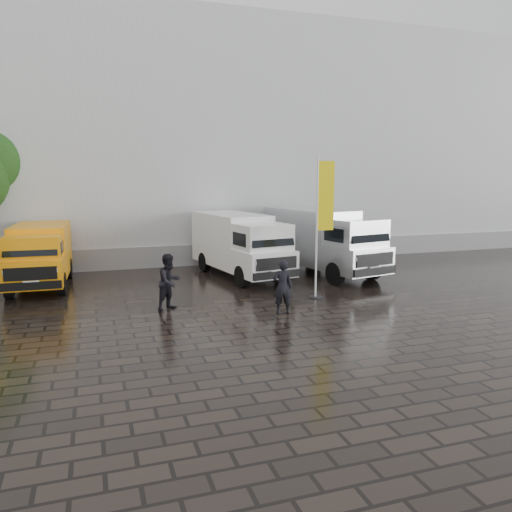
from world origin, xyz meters
The scene contains 10 objects.
ground centered at (0.00, 0.00, 0.00)m, with size 120.00×120.00×0.00m, color black.
exhibition_hall centered at (2.00, 16.00, 6.00)m, with size 44.00×16.00×12.00m, color silver.
hall_plinth centered at (2.00, 7.95, 0.50)m, with size 44.00×0.15×1.00m, color gray.
van_yellow centered at (-8.52, 5.14, 1.18)m, with size 1.97×5.12×2.36m, color #FD990D, non-canonical shape.
van_white centered at (-0.62, 4.70, 1.32)m, with size 2.03×6.08×2.63m, color white, non-canonical shape.
van_silver centered at (2.96, 4.13, 1.40)m, with size 2.15×6.45×2.80m, color silver, non-canonical shape.
flagpole centered at (1.01, 0.25, 2.77)m, with size 0.88×0.50×4.96m.
wheelie_bin centered at (6.07, 7.34, 0.50)m, with size 0.60×0.60×0.99m, color black.
person_front centered at (-1.04, -1.32, 0.85)m, with size 0.62×0.41×1.70m, color black.
person_tent centered at (-4.29, 0.27, 0.91)m, with size 0.88×0.69×1.81m, color black.
Camera 1 is at (-6.56, -15.41, 4.25)m, focal length 35.00 mm.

